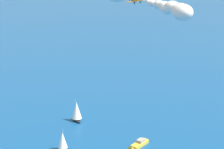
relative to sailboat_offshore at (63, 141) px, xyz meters
name	(u,v)px	position (x,y,z in m)	size (l,w,h in m)	color
sailboat_offshore	(63,141)	(0.00, 0.00, 0.00)	(3.75, 6.62, 8.45)	#B21E1E
motorboat_trailing	(138,145)	(28.77, 5.41, -2.99)	(8.31, 10.86, 3.21)	gold
sailboat_outer_ring_a	(77,111)	(-0.09, 28.57, 0.92)	(6.45, 8.05, 10.46)	black
smoke_trail_wingman	(172,9)	(37.15, -39.43, 55.04)	(13.21, 28.88, 4.26)	silver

